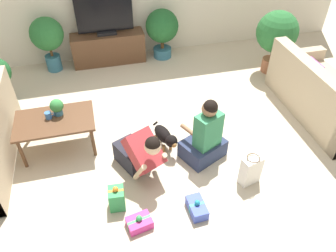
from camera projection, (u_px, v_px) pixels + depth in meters
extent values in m
plane|color=beige|center=(166.00, 139.00, 4.55)|extent=(16.00, 16.00, 0.00)
cube|color=tan|center=(324.00, 101.00, 4.89)|extent=(0.91, 1.90, 0.41)
cube|color=tan|center=(311.00, 80.00, 4.55)|extent=(0.20, 1.90, 0.42)
cube|color=tan|center=(295.00, 67.00, 5.47)|extent=(0.91, 0.16, 0.59)
cube|color=#E5566B|center=(336.00, 94.00, 4.40)|extent=(0.18, 0.34, 0.32)
cube|color=#9E4293|center=(310.00, 71.00, 4.86)|extent=(0.18, 0.34, 0.32)
cube|color=brown|center=(54.00, 121.00, 4.12)|extent=(0.98, 0.63, 0.03)
cylinder|color=brown|center=(22.00, 154.00, 4.01)|extent=(0.04, 0.04, 0.45)
cylinder|color=brown|center=(93.00, 142.00, 4.17)|extent=(0.04, 0.04, 0.45)
cylinder|color=brown|center=(25.00, 128.00, 4.38)|extent=(0.04, 0.04, 0.45)
cylinder|color=brown|center=(90.00, 118.00, 4.54)|extent=(0.04, 0.04, 0.45)
cube|color=brown|center=(109.00, 48.00, 6.02)|extent=(1.31, 0.39, 0.55)
cube|color=black|center=(107.00, 33.00, 5.83)|extent=(0.34, 0.20, 0.05)
cube|color=black|center=(104.00, 12.00, 5.59)|extent=(0.98, 0.03, 0.70)
cylinder|color=#336B84|center=(5.00, 96.00, 5.13)|extent=(0.24, 0.24, 0.23)
cylinder|color=brown|center=(1.00, 87.00, 5.01)|extent=(0.04, 0.04, 0.13)
cylinder|color=#336B84|center=(162.00, 52.00, 6.29)|extent=(0.34, 0.34, 0.18)
cylinder|color=brown|center=(162.00, 43.00, 6.18)|extent=(0.06, 0.06, 0.18)
sphere|color=#1E5628|center=(162.00, 26.00, 5.95)|extent=(0.60, 0.60, 0.60)
cylinder|color=#A36042|center=(270.00, 65.00, 5.86)|extent=(0.29, 0.29, 0.24)
cylinder|color=brown|center=(272.00, 53.00, 5.72)|extent=(0.05, 0.05, 0.21)
sphere|color=#286B33|center=(277.00, 32.00, 5.46)|extent=(0.69, 0.69, 0.69)
cylinder|color=#336B84|center=(54.00, 63.00, 5.89)|extent=(0.26, 0.26, 0.28)
cylinder|color=brown|center=(51.00, 51.00, 5.74)|extent=(0.05, 0.05, 0.17)
sphere|color=#286B33|center=(47.00, 34.00, 5.53)|extent=(0.56, 0.56, 0.56)
cube|color=#23232D|center=(132.00, 155.00, 4.10)|extent=(0.45, 0.52, 0.28)
cube|color=#AD3338|center=(144.00, 151.00, 3.75)|extent=(0.50, 0.57, 0.45)
sphere|color=beige|center=(153.00, 146.00, 3.52)|extent=(0.19, 0.19, 0.19)
sphere|color=black|center=(153.00, 144.00, 3.49)|extent=(0.17, 0.17, 0.17)
cylinder|color=beige|center=(140.00, 172.00, 3.74)|extent=(0.17, 0.26, 0.39)
cylinder|color=beige|center=(159.00, 161.00, 3.88)|extent=(0.17, 0.26, 0.39)
cube|color=#283351|center=(203.00, 148.00, 4.23)|extent=(0.64, 0.58, 0.24)
cube|color=#338456|center=(208.00, 130.00, 3.96)|extent=(0.37, 0.32, 0.47)
sphere|color=#8E6647|center=(210.00, 109.00, 3.76)|extent=(0.19, 0.19, 0.19)
sphere|color=black|center=(210.00, 107.00, 3.74)|extent=(0.17, 0.17, 0.17)
cylinder|color=#8E6647|center=(204.00, 122.00, 4.19)|extent=(0.16, 0.26, 0.06)
cylinder|color=#8E6647|center=(189.00, 130.00, 4.07)|extent=(0.16, 0.26, 0.06)
ellipsoid|color=black|center=(163.00, 134.00, 4.31)|extent=(0.26, 0.38, 0.19)
sphere|color=black|center=(171.00, 141.00, 4.14)|extent=(0.16, 0.16, 0.16)
sphere|color=olive|center=(174.00, 145.00, 4.11)|extent=(0.07, 0.07, 0.07)
cylinder|color=black|center=(155.00, 124.00, 4.42)|extent=(0.06, 0.11, 0.12)
cylinder|color=olive|center=(164.00, 149.00, 4.31)|extent=(0.04, 0.04, 0.11)
cylinder|color=olive|center=(171.00, 146.00, 4.35)|extent=(0.04, 0.04, 0.11)
cylinder|color=olive|center=(156.00, 139.00, 4.46)|extent=(0.04, 0.04, 0.11)
cylinder|color=olive|center=(162.00, 136.00, 4.50)|extent=(0.04, 0.04, 0.11)
cube|color=#CC3389|center=(139.00, 223.00, 3.46)|extent=(0.29, 0.23, 0.11)
cube|color=#2D934C|center=(139.00, 223.00, 3.46)|extent=(0.26, 0.08, 0.11)
sphere|color=#2D934C|center=(139.00, 218.00, 3.41)|extent=(0.07, 0.07, 0.07)
cube|color=#3D51BC|center=(197.00, 208.00, 3.60)|extent=(0.19, 0.30, 0.13)
cube|color=teal|center=(197.00, 208.00, 3.60)|extent=(0.17, 0.04, 0.13)
sphere|color=teal|center=(197.00, 203.00, 3.54)|extent=(0.06, 0.06, 0.06)
cube|color=#2D934C|center=(117.00, 198.00, 3.61)|extent=(0.19, 0.20, 0.26)
cube|color=orange|center=(117.00, 198.00, 3.61)|extent=(0.17, 0.04, 0.27)
sphere|color=orange|center=(115.00, 189.00, 3.51)|extent=(0.06, 0.06, 0.06)
cube|color=white|center=(251.00, 171.00, 3.84)|extent=(0.26, 0.19, 0.38)
torus|color=#4C3823|center=(254.00, 158.00, 3.71)|extent=(0.19, 0.19, 0.01)
cylinder|color=#386BAD|center=(48.00, 115.00, 4.10)|extent=(0.08, 0.08, 0.09)
torus|color=#386BAD|center=(52.00, 114.00, 4.11)|extent=(0.06, 0.01, 0.06)
cylinder|color=#336B84|center=(58.00, 112.00, 4.17)|extent=(0.11, 0.11, 0.07)
sphere|color=#337F3D|center=(57.00, 106.00, 4.10)|extent=(0.17, 0.17, 0.17)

